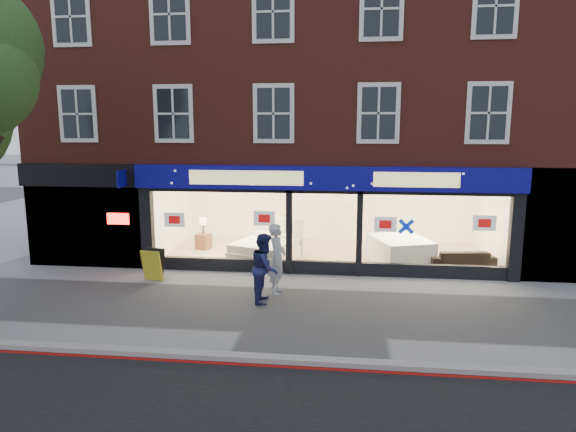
% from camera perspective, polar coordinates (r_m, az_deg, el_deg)
% --- Properties ---
extents(ground, '(120.00, 120.00, 0.00)m').
position_cam_1_polar(ground, '(12.83, 3.29, -10.36)').
color(ground, gray).
rests_on(ground, ground).
extents(kerb_line, '(60.00, 0.10, 0.01)m').
position_cam_1_polar(kerb_line, '(9.99, 2.17, -16.54)').
color(kerb_line, '#8C0A07').
rests_on(kerb_line, ground).
extents(kerb_stone, '(60.00, 0.25, 0.12)m').
position_cam_1_polar(kerb_stone, '(10.14, 2.27, -15.77)').
color(kerb_stone, gray).
rests_on(kerb_stone, ground).
extents(showroom_floor, '(11.00, 4.50, 0.10)m').
position_cam_1_polar(showroom_floor, '(17.83, 4.31, -4.31)').
color(showroom_floor, tan).
rests_on(showroom_floor, ground).
extents(building, '(19.00, 8.26, 10.30)m').
position_cam_1_polar(building, '(19.07, 4.76, 16.68)').
color(building, maroon).
rests_on(building, ground).
extents(display_bed, '(2.40, 2.64, 1.23)m').
position_cam_1_polar(display_bed, '(17.03, -2.41, -3.61)').
color(display_bed, silver).
rests_on(display_bed, showroom_floor).
extents(bedside_table, '(0.55, 0.55, 0.55)m').
position_cam_1_polar(bedside_table, '(18.58, -9.36, -2.79)').
color(bedside_table, brown).
rests_on(bedside_table, showroom_floor).
extents(mattress_stack, '(2.16, 2.41, 0.79)m').
position_cam_1_polar(mattress_stack, '(16.97, 12.35, -3.71)').
color(mattress_stack, white).
rests_on(mattress_stack, showroom_floor).
extents(sofa, '(2.06, 1.04, 0.58)m').
position_cam_1_polar(sofa, '(16.82, 18.68, -4.52)').
color(sofa, black).
rests_on(sofa, showroom_floor).
extents(a_board, '(0.66, 0.48, 0.94)m').
position_cam_1_polar(a_board, '(15.48, -14.74, -5.25)').
color(a_board, gold).
rests_on(a_board, ground).
extents(pedestrian_grey, '(0.54, 0.74, 1.90)m').
position_cam_1_polar(pedestrian_grey, '(13.77, -1.21, -4.76)').
color(pedestrian_grey, '#B1B3B9').
rests_on(pedestrian_grey, ground).
extents(pedestrian_blue, '(0.71, 0.90, 1.79)m').
position_cam_1_polar(pedestrian_blue, '(13.12, -2.58, -5.77)').
color(pedestrian_blue, '#1B1D4C').
rests_on(pedestrian_blue, ground).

